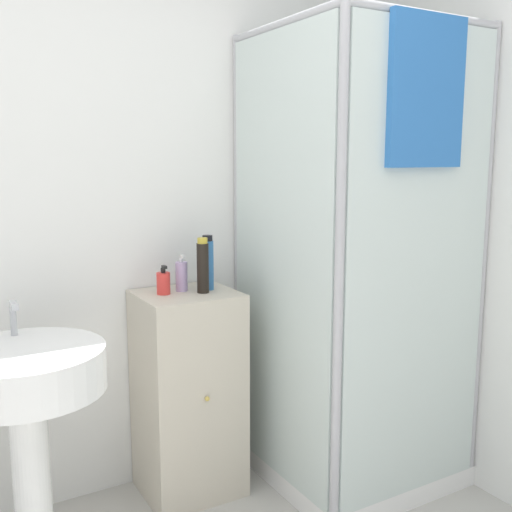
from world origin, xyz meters
name	(u,v)px	position (x,y,z in m)	size (l,w,h in m)	color
wall_back	(38,212)	(0.00, 1.70, 1.25)	(6.40, 0.06, 2.50)	white
shower_enclosure	(352,357)	(1.21, 1.19, 0.59)	(0.80, 0.83, 2.01)	white
vanity_cabinet	(188,393)	(0.54, 1.48, 0.45)	(0.41, 0.39, 0.90)	beige
sink	(26,393)	(-0.15, 1.29, 0.66)	(0.55, 0.55, 0.95)	white
soap_dispenser	(163,283)	(0.45, 1.50, 0.95)	(0.06, 0.06, 0.12)	red
shampoo_bottle_tall_black	(203,266)	(0.60, 1.45, 1.02)	(0.05, 0.05, 0.23)	black
shampoo_bottle_blue	(208,263)	(0.65, 1.49, 1.02)	(0.05, 0.05, 0.24)	#2D66A3
lotion_bottle_white	(182,276)	(0.54, 1.52, 0.97)	(0.05, 0.05, 0.16)	#B299C6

